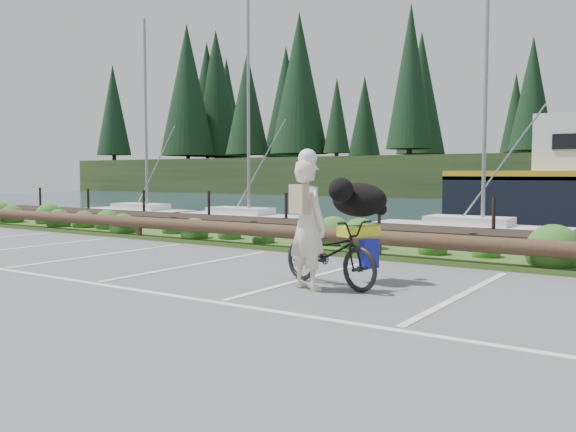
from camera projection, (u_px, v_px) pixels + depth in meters
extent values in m
plane|color=#555558|center=(235.00, 298.00, 8.59)|extent=(72.00, 72.00, 0.00)
cube|color=#3D5B21|center=(392.00, 253.00, 12.97)|extent=(34.00, 1.60, 0.10)
imported|color=black|center=(330.00, 252.00, 9.49)|extent=(2.12, 1.24, 1.05)
imported|color=silver|center=(307.00, 225.00, 9.16)|extent=(0.82, 0.66, 1.96)
ellipsoid|color=black|center=(359.00, 200.00, 9.84)|extent=(0.73, 1.05, 0.55)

